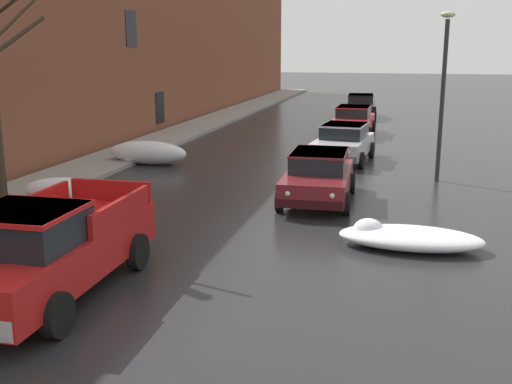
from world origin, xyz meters
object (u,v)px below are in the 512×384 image
(pickup_truck_red_approaching_near_lane, at_px, (47,249))
(sedan_black_queued_behind_truck, at_px, (361,105))
(street_lamp_post, at_px, (443,88))
(sedan_maroon_parked_kerbside_close, at_px, (318,175))
(sedan_silver_parked_kerbside_mid, at_px, (343,142))
(sedan_red_parked_far_down_block, at_px, (353,120))

(pickup_truck_red_approaching_near_lane, height_order, sedan_black_queued_behind_truck, pickup_truck_red_approaching_near_lane)
(pickup_truck_red_approaching_near_lane, distance_m, street_lamp_post, 13.73)
(street_lamp_post, bearing_deg, sedan_black_queued_behind_truck, 102.28)
(sedan_maroon_parked_kerbside_close, bearing_deg, pickup_truck_red_approaching_near_lane, -114.47)
(sedan_silver_parked_kerbside_mid, bearing_deg, sedan_maroon_parked_kerbside_close, -90.31)
(sedan_silver_parked_kerbside_mid, distance_m, sedan_red_parked_far_down_block, 7.25)
(pickup_truck_red_approaching_near_lane, height_order, street_lamp_post, street_lamp_post)
(sedan_maroon_parked_kerbside_close, distance_m, sedan_black_queued_behind_truck, 21.41)
(sedan_black_queued_behind_truck, bearing_deg, pickup_truck_red_approaching_near_lane, -96.17)
(pickup_truck_red_approaching_near_lane, distance_m, sedan_maroon_parked_kerbside_close, 8.78)
(sedan_maroon_parked_kerbside_close, height_order, street_lamp_post, street_lamp_post)
(pickup_truck_red_approaching_near_lane, bearing_deg, sedan_red_parked_far_down_block, 81.09)
(sedan_maroon_parked_kerbside_close, bearing_deg, sedan_silver_parked_kerbside_mid, 89.69)
(pickup_truck_red_approaching_near_lane, bearing_deg, sedan_maroon_parked_kerbside_close, 65.53)
(sedan_red_parked_far_down_block, relative_size, sedan_black_queued_behind_truck, 0.98)
(pickup_truck_red_approaching_near_lane, relative_size, sedan_maroon_parked_kerbside_close, 1.23)
(sedan_black_queued_behind_truck, distance_m, street_lamp_post, 18.37)
(sedan_silver_parked_kerbside_mid, height_order, sedan_black_queued_behind_truck, same)
(sedan_maroon_parked_kerbside_close, bearing_deg, sedan_red_parked_far_down_block, 90.96)
(sedan_silver_parked_kerbside_mid, distance_m, sedan_black_queued_behind_truck, 14.92)
(sedan_red_parked_far_down_block, bearing_deg, sedan_black_queued_behind_truck, 91.71)
(pickup_truck_red_approaching_near_lane, xyz_separation_m, sedan_silver_parked_kerbside_mid, (3.67, 14.48, -0.13))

